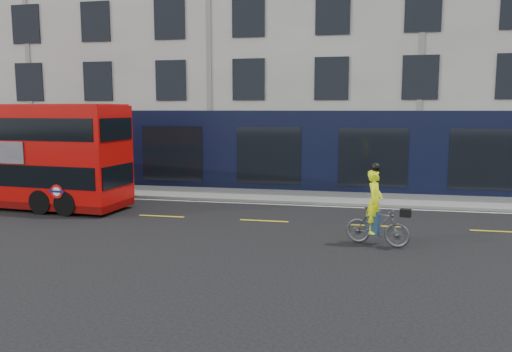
# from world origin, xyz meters

# --- Properties ---
(ground) EXTENTS (120.00, 120.00, 0.00)m
(ground) POSITION_xyz_m (0.00, 0.00, 0.00)
(ground) COLOR black
(ground) RESTS_ON ground
(pavement) EXTENTS (60.00, 3.00, 0.12)m
(pavement) POSITION_xyz_m (0.00, 6.50, 0.06)
(pavement) COLOR gray
(pavement) RESTS_ON ground
(kerb) EXTENTS (60.00, 0.12, 0.13)m
(kerb) POSITION_xyz_m (0.00, 5.00, 0.07)
(kerb) COLOR gray
(kerb) RESTS_ON ground
(building_terrace) EXTENTS (50.00, 10.07, 15.00)m
(building_terrace) POSITION_xyz_m (0.00, 12.94, 7.49)
(building_terrace) COLOR #BBBAB1
(building_terrace) RESTS_ON ground
(road_edge_line) EXTENTS (58.00, 0.10, 0.01)m
(road_edge_line) POSITION_xyz_m (0.00, 4.70, 0.00)
(road_edge_line) COLOR silver
(road_edge_line) RESTS_ON ground
(lane_dashes) EXTENTS (58.00, 0.12, 0.01)m
(lane_dashes) POSITION_xyz_m (0.00, 1.50, 0.00)
(lane_dashes) COLOR gold
(lane_dashes) RESTS_ON ground
(bus) EXTENTS (10.75, 3.36, 4.27)m
(bus) POSITION_xyz_m (-7.08, 2.25, 2.19)
(bus) COLOR #B30A07
(bus) RESTS_ON ground
(cyclist) EXTENTS (2.01, 1.12, 2.49)m
(cyclist) POSITION_xyz_m (7.90, -1.04, 0.84)
(cyclist) COLOR #484B4D
(cyclist) RESTS_ON ground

